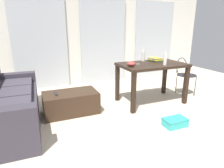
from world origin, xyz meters
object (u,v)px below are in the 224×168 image
object	(u,v)px
craft_table	(152,69)
tv_remote_primary	(56,93)
coffee_table	(71,103)
bottle_near	(143,56)
shoebox	(175,122)
wire_chair	(184,72)
book_stack	(155,59)
couch	(7,105)
scissors	(140,64)
bowl	(131,64)
bottle_far	(165,59)

from	to	relation	value
craft_table	tv_remote_primary	size ratio (longest dim) A/B	7.02
coffee_table	bottle_near	size ratio (longest dim) A/B	3.62
shoebox	tv_remote_primary	bearing A→B (deg)	144.90
wire_chair	book_stack	bearing A→B (deg)	171.35
couch	scissors	bearing A→B (deg)	-0.11
wire_chair	scissors	size ratio (longest dim) A/B	7.35
wire_chair	shoebox	size ratio (longest dim) A/B	2.33
bowl	scissors	distance (m)	0.28
coffee_table	shoebox	xyz separation A→B (m)	(1.38, -1.13, -0.12)
couch	coffee_table	bearing A→B (deg)	3.74
bowl	coffee_table	bearing A→B (deg)	170.13
shoebox	book_stack	bearing A→B (deg)	71.02
bowl	shoebox	size ratio (longest dim) A/B	0.44
couch	shoebox	world-z (taller)	couch
coffee_table	scissors	bearing A→B (deg)	-2.97
bowl	scissors	xyz separation A→B (m)	(0.25, 0.12, -0.04)
wire_chair	shoebox	distance (m)	1.65
scissors	couch	bearing A→B (deg)	179.89
coffee_table	bottle_far	distance (m)	1.89
bottle_far	shoebox	size ratio (longest dim) A/B	0.71
coffee_table	wire_chair	size ratio (longest dim) A/B	1.11
coffee_table	craft_table	world-z (taller)	craft_table
bowl	tv_remote_primary	size ratio (longest dim) A/B	0.88
bottle_near	scissors	xyz separation A→B (m)	(-0.24, -0.27, -0.10)
bottle_near	book_stack	bearing A→B (deg)	-27.95
book_stack	scissors	xyz separation A→B (m)	(-0.46, -0.15, -0.03)
scissors	shoebox	world-z (taller)	scissors
coffee_table	bowl	xyz separation A→B (m)	(1.09, -0.19, 0.65)
book_stack	shoebox	xyz separation A→B (m)	(-0.42, -1.21, -0.77)
couch	shoebox	distance (m)	2.62
bottle_near	shoebox	world-z (taller)	bottle_near
couch	bowl	size ratio (longest dim) A/B	12.73
bowl	tv_remote_primary	distance (m)	1.42
tv_remote_primary	coffee_table	bearing A→B (deg)	-3.64
bowl	bottle_near	bearing A→B (deg)	38.52
shoebox	wire_chair	bearing A→B (deg)	44.26
bottle_far	bowl	distance (m)	0.64
craft_table	shoebox	xyz separation A→B (m)	(-0.22, -1.01, -0.62)
bottle_near	book_stack	xyz separation A→B (m)	(0.22, -0.11, -0.07)
couch	tv_remote_primary	distance (m)	0.76
wire_chair	book_stack	distance (m)	0.79
craft_table	scissors	distance (m)	0.29
coffee_table	scissors	distance (m)	1.48
bottle_far	craft_table	bearing A→B (deg)	115.97
wire_chair	tv_remote_primary	world-z (taller)	wire_chair
book_stack	bottle_far	bearing A→B (deg)	-100.94
tv_remote_primary	book_stack	bearing A→B (deg)	1.46
coffee_table	bowl	distance (m)	1.29
bowl	tv_remote_primary	bearing A→B (deg)	171.35
craft_table	bottle_near	xyz separation A→B (m)	(-0.02, 0.31, 0.22)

